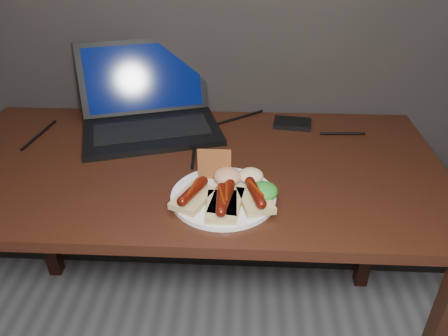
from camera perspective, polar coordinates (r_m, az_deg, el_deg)
desk at (r=1.27m, az=-4.08°, el=-2.72°), size 1.40×0.70×0.75m
laptop at (r=1.42m, az=-9.76°, el=7.31°), size 0.50×0.45×0.25m
hard_drive at (r=1.44m, az=8.92°, el=5.78°), size 0.13×0.09×0.02m
desk_cables at (r=1.38m, az=-3.96°, el=4.56°), size 1.03×0.39×0.01m
plate at (r=1.08m, az=-0.08°, el=-3.74°), size 0.33×0.33×0.01m
bread_sausage_left at (r=1.04m, az=-4.05°, el=-3.52°), size 0.11×0.13×0.04m
bread_sausage_center at (r=1.03m, az=0.31°, el=-4.09°), size 0.09×0.12×0.04m
bread_sausage_right at (r=1.04m, az=4.10°, el=-3.72°), size 0.10×0.13×0.04m
bread_sausage_extra at (r=1.01m, az=-0.30°, el=-4.64°), size 0.07×0.12×0.04m
crispbread at (r=1.11m, az=-1.27°, el=0.49°), size 0.09×0.01×0.08m
salad_greens at (r=1.05m, az=5.18°, el=-3.03°), size 0.07×0.07×0.04m
salsa_mound at (r=1.10m, az=0.49°, el=-1.12°), size 0.07×0.07×0.04m
coleslaw_mound at (r=1.11m, az=3.53°, el=-1.05°), size 0.06×0.06×0.04m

